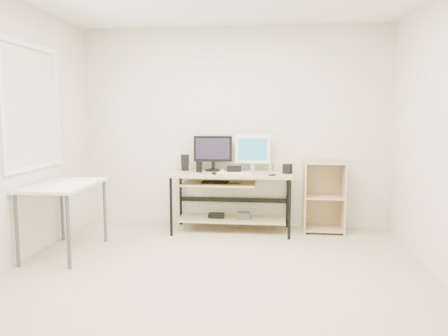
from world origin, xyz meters
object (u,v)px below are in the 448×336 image
Objects in this scene: desk at (229,189)px; white_imac at (253,150)px; audio_controller at (199,166)px; side_table at (64,191)px; black_monitor at (213,151)px; shelf_unit at (323,196)px.

desk is 3.16× the size of white_imac.
audio_controller is at bearing -179.10° from desk.
audio_controller is (1.27, 1.05, 0.15)m from side_table.
black_monitor is 3.27× the size of audio_controller.
desk is at bearing -148.46° from white_imac.
white_imac is (0.51, 0.03, 0.02)m from black_monitor.
side_table is 2.33m from white_imac.
white_imac reaches higher than audio_controller.
shelf_unit is at bearing 23.33° from side_table.
side_table is 2.11× the size of white_imac.
white_imac is at bearing 2.11° from black_monitor.
white_imac is at bearing 178.41° from shelf_unit.
white_imac is (-0.90, 0.02, 0.57)m from shelf_unit.
audio_controller is at bearing -166.02° from white_imac.
side_table is 2.02× the size of black_monitor.
side_table is 6.62× the size of audio_controller.
desk is 1.50× the size of side_table.
audio_controller is (-1.56, -0.17, 0.37)m from shelf_unit.
audio_controller is at bearing -173.90° from shelf_unit.
side_table is at bearing -147.35° from desk.
shelf_unit is 1.51m from black_monitor.
side_table is at bearing -156.67° from shelf_unit.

